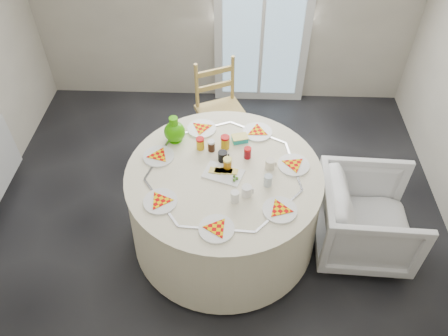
{
  "coord_description": "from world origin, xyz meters",
  "views": [
    {
      "loc": [
        0.17,
        -2.26,
        3.04
      ],
      "look_at": [
        0.08,
        -0.04,
        0.8
      ],
      "focal_mm": 35.0,
      "sensor_mm": 36.0,
      "label": 1
    }
  ],
  "objects_px": {
    "wooden_chair": "(222,112)",
    "table": "(224,206)",
    "green_pitcher": "(174,129)",
    "armchair": "(368,214)"
  },
  "relations": [
    {
      "from": "table",
      "to": "green_pitcher",
      "type": "bearing_deg",
      "value": 139.08
    },
    {
      "from": "armchair",
      "to": "green_pitcher",
      "type": "xyz_separation_m",
      "value": [
        -1.52,
        0.4,
        0.48
      ]
    },
    {
      "from": "table",
      "to": "armchair",
      "type": "distance_m",
      "value": 1.12
    },
    {
      "from": "wooden_chair",
      "to": "armchair",
      "type": "bearing_deg",
      "value": -67.73
    },
    {
      "from": "wooden_chair",
      "to": "green_pitcher",
      "type": "height_order",
      "value": "green_pitcher"
    },
    {
      "from": "table",
      "to": "armchair",
      "type": "relative_size",
      "value": 2.0
    },
    {
      "from": "armchair",
      "to": "green_pitcher",
      "type": "height_order",
      "value": "green_pitcher"
    },
    {
      "from": "wooden_chair",
      "to": "table",
      "type": "bearing_deg",
      "value": -110.47
    },
    {
      "from": "table",
      "to": "green_pitcher",
      "type": "xyz_separation_m",
      "value": [
        -0.4,
        0.34,
        0.49
      ]
    },
    {
      "from": "table",
      "to": "green_pitcher",
      "type": "relative_size",
      "value": 6.96
    }
  ]
}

